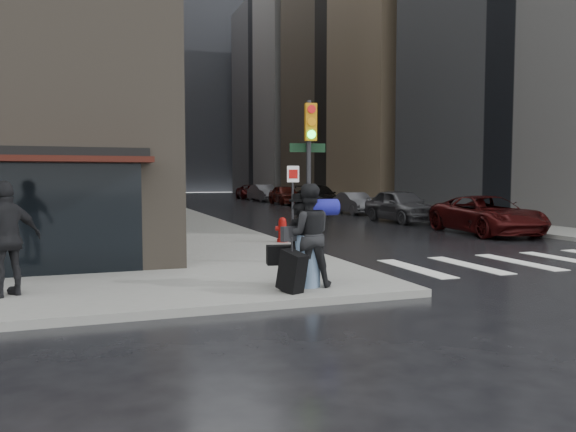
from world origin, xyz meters
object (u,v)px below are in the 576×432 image
Objects in this scene: parked_car_2 at (355,203)px; parked_car_6 at (250,192)px; parked_car_1 at (401,206)px; traffic_light at (308,158)px; man_jeans at (307,235)px; parked_car_0 at (487,215)px; fire_hydrant at (282,231)px; parked_car_5 at (264,193)px; man_greycoat at (7,239)px; parked_car_3 at (318,197)px; parked_car_4 at (285,195)px; man_overcoat at (297,248)px.

parked_car_6 is (0.32, 25.47, 0.06)m from parked_car_2.
traffic_light is at bearing -129.64° from parked_car_1.
man_jeans is 13.74m from parked_car_0.
traffic_light reaches higher than fire_hydrant.
traffic_light is 4.92× the size of fire_hydrant.
parked_car_5 reaches higher than parked_car_6.
man_jeans reaches higher than fire_hydrant.
parked_car_0 is (16.27, 7.41, -0.42)m from man_greycoat.
traffic_light is 5.06m from fire_hydrant.
parked_car_3 is (16.81, 26.52, -0.35)m from man_greycoat.
parked_car_0 is (10.91, 8.34, -0.39)m from man_jeans.
traffic_light is 0.85× the size of parked_car_4.
traffic_light reaches higher than man_jeans.
parked_car_3 is 1.23× the size of parked_car_4.
parked_car_2 is at bearing -85.44° from parked_car_3.
parked_car_5 is at bearing -127.49° from man_overcoat.
parked_car_4 is (-0.17, 12.74, 0.13)m from parked_car_2.
parked_car_0 is 12.74m from parked_car_2.
man_jeans is 35.60m from parked_car_4.
traffic_light reaches higher than man_greycoat.
man_greycoat is at bearing -105.05° from parked_car_6.
traffic_light is 15.49m from parked_car_1.
parked_car_5 is at bearing 96.95° from parked_car_3.
parked_car_3 is (0.69, 12.74, 0.00)m from parked_car_1.
parked_car_5 reaches higher than parked_car_2.
man_overcoat is at bearing 136.96° from man_greycoat.
parked_car_0 is at bearing -131.98° from man_jeans.
man_jeans is 0.50× the size of traffic_light.
parked_car_5 is at bearing 90.57° from parked_car_4.
man_overcoat reaches higher than parked_car_1.
parked_car_5 is at bearing 94.91° from parked_car_0.
parked_car_1 is 1.05× the size of parked_car_4.
parked_car_5 is (16.55, 39.25, -0.40)m from man_greycoat.
parked_car_3 is (11.67, 27.48, -0.08)m from man_overcoat.
parked_car_1 reaches higher than parked_car_0.
traffic_light is 32.70m from parked_car_4.
parked_car_5 is at bearing 74.32° from fire_hydrant.
traffic_light is 0.77× the size of parked_car_6.
parked_car_3 is 1.11× the size of parked_car_6.
man_jeans is at bearing -98.65° from parked_car_6.
parked_car_4 is at bearing 88.21° from parked_car_1.
parked_car_4 is (0.38, 19.11, -0.04)m from parked_car_1.
parked_car_6 is (0.49, 12.74, -0.07)m from parked_car_4.
traffic_light is at bearing -116.61° from parked_car_2.
man_jeans is 18.23m from parked_car_1.
traffic_light is 0.84× the size of parked_car_5.
parked_car_1 is (-0.14, 6.37, 0.07)m from parked_car_0.
fire_hydrant is at bearing -167.55° from parked_car_0.
parked_car_1 is at bearing -90.28° from parked_car_4.
man_greycoat is 42.60m from parked_car_5.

